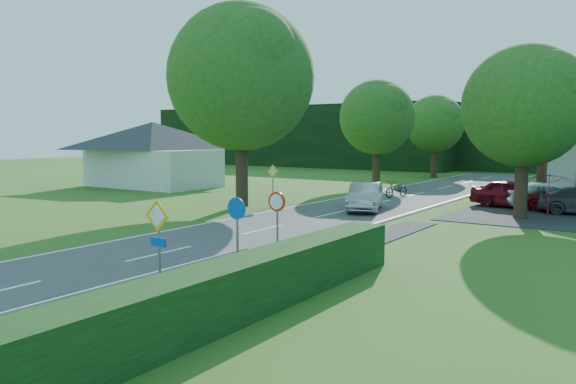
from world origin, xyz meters
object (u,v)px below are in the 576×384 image
Objects in this scene: moving_car at (365,197)px; parked_car_red at (513,194)px; parasol at (548,194)px; parked_car_silver_a at (547,196)px; streetlight at (523,129)px; motorcycle at (397,189)px.

moving_car is 8.70m from parked_car_red.
moving_car is 9.28m from parasol.
parked_car_red is 1.06× the size of parked_car_silver_a.
streetlight is 8.94m from moving_car.
parked_car_silver_a is (0.90, 2.49, -3.70)m from streetlight.
parasol is at bearing -5.22° from motorcycle.
parked_car_silver_a is (9.25, -0.66, 0.16)m from motorcycle.
streetlight reaches higher than moving_car.
moving_car is at bearing -152.12° from streetlight.
motorcycle is 7.65m from parked_car_red.
motorcycle is 0.49× the size of parked_car_silver_a.
streetlight is 4.55m from parked_car_silver_a.
streetlight is 3.66m from parasol.
motorcycle is (-1.14, 6.96, -0.19)m from moving_car.
moving_car is 10.27m from parked_car_silver_a.
parked_car_silver_a is 1.80× the size of parasol.
motorcycle is at bearing 159.33° from streetlight.
parked_car_red is (7.57, -1.11, 0.23)m from motorcycle.
moving_car reaches higher than motorcycle.
parasol is at bearing 164.49° from parked_car_silver_a.
motorcycle is at bearing 78.40° from moving_car.
parked_car_red is 1.74m from parked_car_silver_a.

